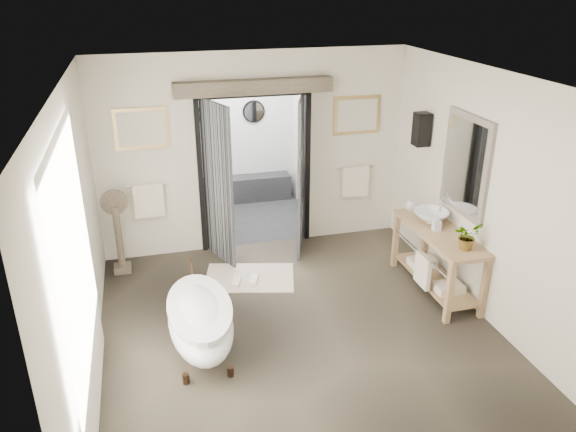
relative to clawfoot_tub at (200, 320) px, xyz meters
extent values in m
plane|color=brown|center=(1.13, -0.05, -0.37)|extent=(5.00, 5.00, 0.00)
cube|color=beige|center=(1.13, -2.55, 1.08)|extent=(4.50, 0.02, 2.90)
cube|color=beige|center=(-1.12, -0.05, 1.08)|extent=(0.02, 5.00, 2.90)
cube|color=beige|center=(3.38, -0.05, 1.08)|extent=(0.02, 5.00, 2.90)
cube|color=beige|center=(-0.39, 2.45, 1.08)|extent=(1.45, 0.02, 2.90)
cube|color=beige|center=(2.66, 2.45, 1.08)|extent=(1.45, 0.02, 2.90)
cube|color=beige|center=(1.13, 2.45, 2.23)|extent=(1.60, 0.02, 0.60)
cube|color=silver|center=(1.13, -0.05, 2.53)|extent=(4.50, 5.00, 0.02)
cube|color=silver|center=(-1.07, -0.65, 0.98)|extent=(0.02, 2.20, 2.70)
cube|color=gray|center=(3.36, 0.49, 1.33)|extent=(0.05, 0.95, 1.25)
cube|color=silver|center=(3.33, 0.49, 1.33)|extent=(0.01, 0.80, 1.10)
cube|color=black|center=(3.26, 1.50, 1.53)|extent=(0.20, 0.20, 0.45)
sphere|color=#FFCC8C|center=(3.26, 1.50, 1.53)|extent=(0.10, 0.10, 0.10)
cube|color=black|center=(1.13, 3.45, -0.37)|extent=(2.20, 2.00, 0.01)
cube|color=silver|center=(1.13, 3.45, 2.13)|extent=(2.20, 2.00, 0.02)
cube|color=white|center=(1.13, 4.45, 0.88)|extent=(2.20, 0.02, 2.50)
cube|color=white|center=(0.03, 3.45, 0.88)|extent=(0.02, 2.00, 2.50)
cube|color=white|center=(2.23, 3.45, 0.88)|extent=(0.02, 2.00, 2.50)
cube|color=black|center=(1.13, 4.27, -0.15)|extent=(2.00, 0.35, 0.45)
cylinder|color=silver|center=(0.73, 4.42, 1.23)|extent=(0.40, 0.03, 0.40)
cylinder|color=silver|center=(1.53, 4.42, 1.23)|extent=(0.40, 0.03, 0.40)
cube|color=black|center=(0.33, 2.45, 0.78)|extent=(0.07, 0.10, 2.30)
cube|color=black|center=(1.93, 2.45, 0.78)|extent=(0.07, 0.10, 2.30)
cube|color=black|center=(1.13, 2.45, 1.93)|extent=(1.67, 0.10, 0.07)
cube|color=black|center=(0.53, 2.10, 0.78)|extent=(0.31, 0.77, 2.30)
cube|color=black|center=(1.73, 2.10, 0.78)|extent=(0.31, 0.77, 2.30)
cube|color=#6E634F|center=(1.13, 2.35, 2.05)|extent=(2.20, 0.20, 0.20)
cube|color=tan|center=(-0.42, 2.43, 1.55)|extent=(0.72, 0.03, 0.57)
cube|color=beige|center=(-0.42, 2.41, 1.55)|extent=(0.62, 0.01, 0.47)
cube|color=tan|center=(2.68, 2.43, 1.55)|extent=(0.72, 0.03, 0.57)
cube|color=beige|center=(2.68, 2.41, 1.55)|extent=(0.62, 0.01, 0.47)
cylinder|color=silver|center=(-0.42, 2.39, 0.75)|extent=(0.60, 0.02, 0.02)
cube|color=beige|center=(-0.42, 2.37, 0.53)|extent=(0.42, 0.08, 0.48)
cylinder|color=silver|center=(2.68, 2.39, 0.75)|extent=(0.60, 0.02, 0.02)
cube|color=beige|center=(2.68, 2.37, 0.53)|extent=(0.42, 0.08, 0.48)
cylinder|color=#382417|center=(-0.23, -0.55, -0.32)|extent=(0.07, 0.07, 0.11)
cylinder|color=#382417|center=(0.23, -0.55, -0.32)|extent=(0.07, 0.07, 0.11)
cylinder|color=#382417|center=(-0.23, 0.55, -0.32)|extent=(0.07, 0.07, 0.11)
cylinder|color=#382417|center=(0.23, 0.55, -0.32)|extent=(0.07, 0.07, 0.11)
ellipsoid|color=white|center=(0.00, 0.00, -0.01)|extent=(0.69, 1.55, 0.49)
cylinder|color=#382417|center=(0.00, 0.71, 0.29)|extent=(0.03, 0.03, 0.20)
cube|color=tan|center=(2.88, -0.25, 0.05)|extent=(0.07, 0.07, 0.85)
cube|color=tan|center=(3.34, -0.25, 0.05)|extent=(0.07, 0.07, 0.85)
cube|color=tan|center=(2.88, 1.23, 0.05)|extent=(0.07, 0.07, 0.85)
cube|color=tan|center=(3.34, 1.23, 0.05)|extent=(0.07, 0.07, 0.85)
cube|color=tan|center=(3.11, 0.49, 0.45)|extent=(0.55, 1.60, 0.05)
cube|color=tan|center=(3.11, 0.49, -0.21)|extent=(0.45, 1.50, 0.03)
cylinder|color=silver|center=(2.84, 0.49, 0.23)|extent=(0.02, 1.40, 0.02)
cube|color=beige|center=(2.84, 0.34, 0.03)|extent=(0.06, 0.34, 0.42)
cube|color=beige|center=(3.11, 0.14, -0.15)|extent=(0.35, 0.25, 0.10)
cube|color=beige|center=(3.11, 0.84, -0.15)|extent=(0.35, 0.25, 0.10)
cube|color=#6E634F|center=(-0.86, 2.05, -0.33)|extent=(0.23, 0.23, 0.08)
cylinder|color=#6E634F|center=(-0.86, 2.05, 0.16)|extent=(0.10, 0.10, 0.90)
cylinder|color=silver|center=(-0.86, 2.07, 0.67)|extent=(0.32, 0.02, 0.32)
cylinder|color=#6E634F|center=(-0.86, 2.06, 0.67)|extent=(0.36, 0.02, 0.36)
cube|color=beige|center=(0.82, 1.40, -0.36)|extent=(1.36, 1.07, 0.01)
cube|color=silver|center=(0.61, 1.28, -0.33)|extent=(0.18, 0.28, 0.05)
cube|color=silver|center=(0.85, 1.28, -0.33)|extent=(0.18, 0.28, 0.05)
imported|color=white|center=(3.12, 0.76, 0.56)|extent=(0.47, 0.47, 0.16)
imported|color=gray|center=(3.15, -0.04, 0.64)|extent=(0.37, 0.35, 0.33)
imported|color=gray|center=(3.06, 0.51, 0.58)|extent=(0.10, 0.11, 0.21)
imported|color=gray|center=(3.05, 1.21, 0.57)|extent=(0.17, 0.17, 0.19)
camera|label=1|loc=(-0.39, -5.23, 3.46)|focal=35.00mm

